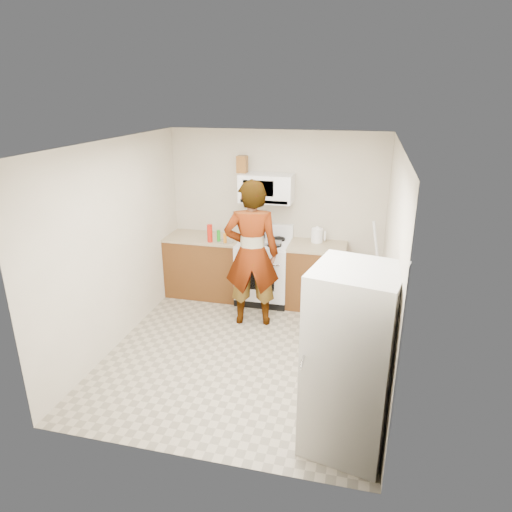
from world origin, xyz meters
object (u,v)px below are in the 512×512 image
(person, at_px, (252,254))
(gas_range, at_px, (264,270))
(fridge, at_px, (351,362))
(kettle, at_px, (317,235))
(microwave, at_px, (267,188))
(saucepan, at_px, (258,234))

(person, bearing_deg, gas_range, -102.17)
(fridge, xyz_separation_m, kettle, (-0.63, 2.92, 0.19))
(microwave, relative_size, saucepan, 3.19)
(gas_range, bearing_deg, person, -90.38)
(microwave, relative_size, person, 0.38)
(microwave, xyz_separation_m, kettle, (0.75, 0.03, -0.66))
(gas_range, distance_m, fridge, 3.11)
(microwave, height_order, person, person)
(person, bearing_deg, fridge, 112.52)
(fridge, distance_m, kettle, 3.00)
(fridge, height_order, kettle, fridge)
(gas_range, distance_m, person, 0.89)
(gas_range, xyz_separation_m, fridge, (1.38, -2.77, 0.36))
(person, height_order, saucepan, person)
(gas_range, bearing_deg, saucepan, 142.17)
(kettle, distance_m, saucepan, 0.87)
(fridge, bearing_deg, kettle, 114.22)
(person, distance_m, fridge, 2.47)
(fridge, bearing_deg, microwave, 127.56)
(fridge, relative_size, kettle, 8.37)
(microwave, bearing_deg, person, -90.32)
(kettle, bearing_deg, microwave, 159.97)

